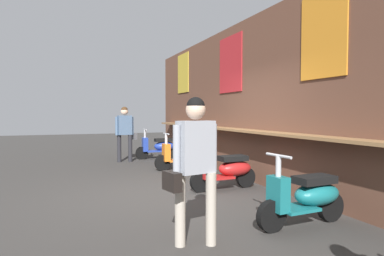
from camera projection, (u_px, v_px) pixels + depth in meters
name	position (u px, v px, depth m)	size (l,w,h in m)	color
ground_plane	(174.00, 194.00, 6.24)	(37.92, 37.92, 0.00)	#383533
market_stall_facade	(268.00, 99.00, 6.88)	(13.54, 0.61, 3.54)	brown
scooter_blue	(160.00, 147.00, 11.02)	(0.47, 1.40, 0.97)	#233D9E
scooter_orange	(184.00, 155.00, 8.87)	(0.46, 1.40, 0.97)	orange
scooter_red	(227.00, 169.00, 6.57)	(0.47, 1.40, 0.97)	red
scooter_teal	(307.00, 196.00, 4.45)	(0.49, 1.40, 0.97)	#197075
shopper_browsing	(194.00, 156.00, 3.74)	(0.36, 0.66, 1.66)	#ADA393
shopper_passing	(125.00, 128.00, 10.24)	(0.34, 0.66, 1.67)	#232328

